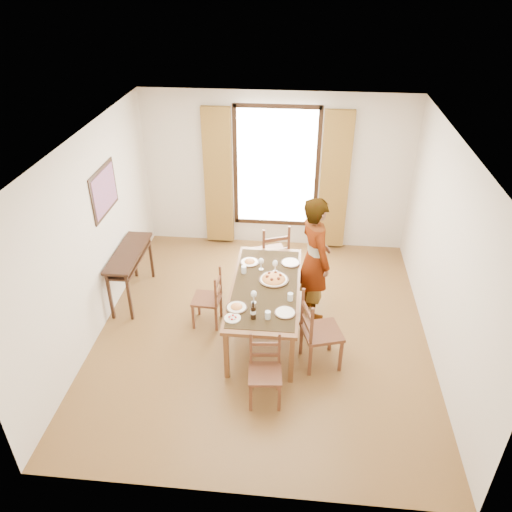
# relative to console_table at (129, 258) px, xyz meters

# --- Properties ---
(ground) EXTENTS (5.00, 5.00, 0.00)m
(ground) POSITION_rel_console_table_xyz_m (2.03, -0.60, -0.68)
(ground) COLOR #523719
(ground) RESTS_ON ground
(room_shell) EXTENTS (4.60, 5.10, 2.74)m
(room_shell) POSITION_rel_console_table_xyz_m (2.03, -0.47, 0.86)
(room_shell) COLOR beige
(room_shell) RESTS_ON ground
(console_table) EXTENTS (0.38, 1.20, 0.80)m
(console_table) POSITION_rel_console_table_xyz_m (0.00, 0.00, 0.00)
(console_table) COLOR black
(console_table) RESTS_ON ground
(dining_table) EXTENTS (0.91, 2.00, 0.76)m
(dining_table) POSITION_rel_console_table_xyz_m (2.06, -0.61, 0.01)
(dining_table) COLOR brown
(dining_table) RESTS_ON ground
(chair_west) EXTENTS (0.39, 0.39, 0.86)m
(chair_west) POSITION_rel_console_table_xyz_m (1.27, -0.51, -0.29)
(chair_west) COLOR brown
(chair_west) RESTS_ON ground
(chair_north) EXTENTS (0.61, 0.61, 1.05)m
(chair_north) POSITION_rel_console_table_xyz_m (2.07, 0.62, -0.20)
(chair_north) COLOR brown
(chair_north) RESTS_ON ground
(chair_south) EXTENTS (0.41, 0.41, 0.86)m
(chair_south) POSITION_rel_console_table_xyz_m (2.16, -1.84, -0.28)
(chair_south) COLOR brown
(chair_south) RESTS_ON ground
(chair_east) EXTENTS (0.58, 0.58, 1.04)m
(chair_east) POSITION_rel_console_table_xyz_m (2.78, -1.18, -0.20)
(chair_east) COLOR brown
(chair_east) RESTS_ON ground
(man) EXTENTS (1.00, 0.94, 1.84)m
(man) POSITION_rel_console_table_xyz_m (2.70, -0.13, 0.23)
(man) COLOR gray
(man) RESTS_ON ground
(plate_sw) EXTENTS (0.27, 0.27, 0.05)m
(plate_sw) POSITION_rel_console_table_xyz_m (1.74, -1.13, 0.10)
(plate_sw) COLOR silver
(plate_sw) RESTS_ON dining_table
(plate_se) EXTENTS (0.27, 0.27, 0.05)m
(plate_se) POSITION_rel_console_table_xyz_m (2.35, -1.17, 0.10)
(plate_se) COLOR silver
(plate_se) RESTS_ON dining_table
(plate_nw) EXTENTS (0.27, 0.27, 0.05)m
(plate_nw) POSITION_rel_console_table_xyz_m (1.79, -0.06, 0.10)
(plate_nw) COLOR silver
(plate_nw) RESTS_ON dining_table
(plate_ne) EXTENTS (0.27, 0.27, 0.05)m
(plate_ne) POSITION_rel_console_table_xyz_m (2.37, -0.02, 0.10)
(plate_ne) COLOR silver
(plate_ne) RESTS_ON dining_table
(pasta_platter) EXTENTS (0.40, 0.40, 0.10)m
(pasta_platter) POSITION_rel_console_table_xyz_m (2.16, -0.48, 0.12)
(pasta_platter) COLOR #C05418
(pasta_platter) RESTS_ON dining_table
(caprese_plate) EXTENTS (0.20, 0.20, 0.04)m
(caprese_plate) POSITION_rel_console_table_xyz_m (1.72, -1.34, 0.09)
(caprese_plate) COLOR silver
(caprese_plate) RESTS_ON dining_table
(wine_glass_a) EXTENTS (0.08, 0.08, 0.18)m
(wine_glass_a) POSITION_rel_console_table_xyz_m (1.94, -1.00, 0.16)
(wine_glass_a) COLOR white
(wine_glass_a) RESTS_ON dining_table
(wine_glass_b) EXTENTS (0.08, 0.08, 0.18)m
(wine_glass_b) POSITION_rel_console_table_xyz_m (2.16, -0.26, 0.16)
(wine_glass_b) COLOR white
(wine_glass_b) RESTS_ON dining_table
(wine_glass_c) EXTENTS (0.08, 0.08, 0.18)m
(wine_glass_c) POSITION_rel_console_table_xyz_m (1.97, -0.22, 0.16)
(wine_glass_c) COLOR white
(wine_glass_c) RESTS_ON dining_table
(tumbler_a) EXTENTS (0.07, 0.07, 0.10)m
(tumbler_a) POSITION_rel_console_table_xyz_m (2.40, -0.89, 0.12)
(tumbler_a) COLOR silver
(tumbler_a) RESTS_ON dining_table
(tumbler_b) EXTENTS (0.07, 0.07, 0.10)m
(tumbler_b) POSITION_rel_console_table_xyz_m (1.74, -0.32, 0.12)
(tumbler_b) COLOR silver
(tumbler_b) RESTS_ON dining_table
(tumbler_c) EXTENTS (0.07, 0.07, 0.10)m
(tumbler_c) POSITION_rel_console_table_xyz_m (2.14, -1.29, 0.12)
(tumbler_c) COLOR silver
(tumbler_c) RESTS_ON dining_table
(wine_bottle) EXTENTS (0.07, 0.07, 0.25)m
(wine_bottle) POSITION_rel_console_table_xyz_m (1.97, -1.31, 0.20)
(wine_bottle) COLOR black
(wine_bottle) RESTS_ON dining_table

